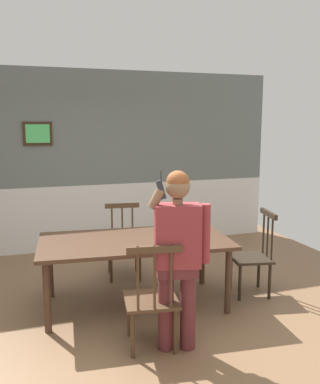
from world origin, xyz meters
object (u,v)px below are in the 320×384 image
at_px(chair_at_table_head, 124,242).
at_px(person_figure, 178,250).
at_px(chair_by_doorway, 152,298).
at_px(dining_table, 135,246).
at_px(chair_near_window, 254,255).

bearing_deg(chair_at_table_head, person_figure, 99.09).
bearing_deg(person_figure, chair_by_doorway, -9.59).
xyz_separation_m(dining_table, chair_by_doorway, (-0.09, -0.92, -0.21)).
bearing_deg(person_figure, chair_at_table_head, -75.31).
xyz_separation_m(dining_table, person_figure, (0.13, -1.01, 0.24)).
xyz_separation_m(dining_table, chair_near_window, (1.41, -0.14, -0.21)).
xyz_separation_m(dining_table, chair_at_table_head, (0.09, 0.92, -0.22)).
xyz_separation_m(chair_at_table_head, person_figure, (0.04, -1.93, 0.46)).
xyz_separation_m(chair_near_window, chair_by_doorway, (-1.50, -0.78, -0.00)).
xyz_separation_m(chair_by_doorway, chair_at_table_head, (0.18, 1.83, -0.01)).
relative_size(chair_near_window, chair_by_doorway, 1.00).
xyz_separation_m(chair_near_window, chair_at_table_head, (-1.32, 1.06, -0.01)).
bearing_deg(chair_at_table_head, chair_near_window, 149.43).
relative_size(dining_table, chair_at_table_head, 2.26).
height_order(dining_table, person_figure, person_figure).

